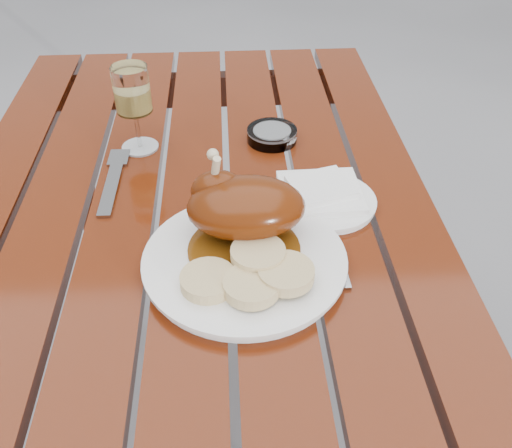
{
  "coord_description": "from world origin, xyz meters",
  "views": [
    {
      "loc": [
        0.06,
        -0.8,
        1.32
      ],
      "look_at": [
        0.1,
        -0.14,
        0.78
      ],
      "focal_mm": 40.0,
      "sensor_mm": 36.0,
      "label": 1
    }
  ],
  "objects": [
    {
      "name": "roast_duck",
      "position": [
        0.08,
        -0.14,
        0.82
      ],
      "size": [
        0.17,
        0.18,
        0.13
      ],
      "color": "#5A300A",
      "rests_on": "dinner_plate"
    },
    {
      "name": "fork",
      "position": [
        -0.14,
        0.02,
        0.75
      ],
      "size": [
        0.03,
        0.19,
        0.01
      ],
      "primitive_type": "cube",
      "rotation": [
        0.0,
        0.0,
        -0.01
      ],
      "color": "gray",
      "rests_on": "table"
    },
    {
      "name": "ground",
      "position": [
        0.0,
        0.0,
        0.0
      ],
      "size": [
        60.0,
        60.0,
        0.0
      ],
      "primitive_type": "plane",
      "color": "slate",
      "rests_on": "ground"
    },
    {
      "name": "dinner_plate",
      "position": [
        0.08,
        -0.2,
        0.76
      ],
      "size": [
        0.33,
        0.33,
        0.02
      ],
      "primitive_type": "cylinder",
      "rotation": [
        0.0,
        0.0,
        0.13
      ],
      "color": "white",
      "rests_on": "table"
    },
    {
      "name": "knife",
      "position": [
        0.22,
        -0.17,
        0.75
      ],
      "size": [
        0.02,
        0.18,
        0.01
      ],
      "primitive_type": "cube",
      "rotation": [
        0.0,
        0.0,
        0.01
      ],
      "color": "gray",
      "rests_on": "table"
    },
    {
      "name": "table",
      "position": [
        0.0,
        0.0,
        0.38
      ],
      "size": [
        0.8,
        1.2,
        0.75
      ],
      "primitive_type": "cube",
      "color": "#66220C",
      "rests_on": "ground"
    },
    {
      "name": "side_plate",
      "position": [
        0.22,
        -0.06,
        0.76
      ],
      "size": [
        0.21,
        0.21,
        0.01
      ],
      "primitive_type": "cylinder",
      "rotation": [
        0.0,
        0.0,
        0.37
      ],
      "color": "white",
      "rests_on": "table"
    },
    {
      "name": "ashtray",
      "position": [
        0.15,
        0.15,
        0.76
      ],
      "size": [
        0.1,
        0.1,
        0.02
      ],
      "primitive_type": "cylinder",
      "rotation": [
        0.0,
        0.0,
        0.06
      ],
      "color": "#B2B7BC",
      "rests_on": "table"
    },
    {
      "name": "bread_dumplings",
      "position": [
        0.09,
        -0.25,
        0.78
      ],
      "size": [
        0.18,
        0.13,
        0.03
      ],
      "color": "#CFB77E",
      "rests_on": "dinner_plate"
    },
    {
      "name": "wine_glass",
      "position": [
        -0.1,
        0.14,
        0.83
      ],
      "size": [
        0.08,
        0.08,
        0.16
      ],
      "primitive_type": "cylinder",
      "rotation": [
        0.0,
        0.0,
        -0.19
      ],
      "color": "#D0B95E",
      "rests_on": "table"
    },
    {
      "name": "napkin",
      "position": [
        0.21,
        -0.05,
        0.77
      ],
      "size": [
        0.14,
        0.13,
        0.01
      ],
      "primitive_type": "cube",
      "rotation": [
        0.0,
        0.0,
        0.03
      ],
      "color": "white",
      "rests_on": "side_plate"
    }
  ]
}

